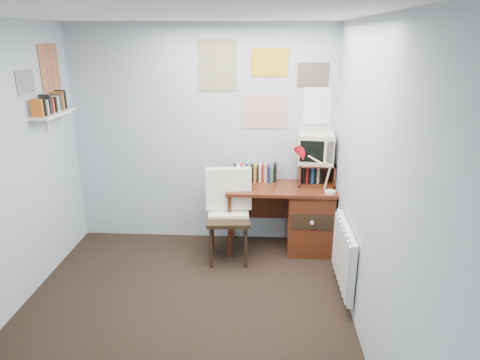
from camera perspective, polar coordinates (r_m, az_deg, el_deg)
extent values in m
plane|color=black|center=(3.89, -8.10, -18.72)|extent=(3.50, 3.50, 0.00)
cube|color=#A7B6BF|center=(4.95, -4.97, 5.73)|extent=(3.00, 0.02, 2.50)
cube|color=#A7B6BF|center=(3.32, 17.13, -1.56)|extent=(0.02, 3.50, 2.50)
cube|color=white|center=(3.11, -10.33, 21.13)|extent=(3.00, 3.50, 0.02)
cube|color=#552413|center=(4.78, 5.49, -1.07)|extent=(1.20, 0.55, 0.03)
cube|color=#552413|center=(4.95, 9.19, -5.28)|extent=(0.50, 0.50, 0.72)
cylinder|color=#552413|center=(4.72, -1.39, -6.27)|extent=(0.04, 0.04, 0.72)
cylinder|color=#552413|center=(5.15, -0.99, -4.07)|extent=(0.04, 0.04, 0.72)
cube|color=#552413|center=(5.13, 2.48, -3.48)|extent=(0.64, 0.02, 0.30)
cube|color=black|center=(4.61, -1.55, -5.22)|extent=(0.53, 0.51, 0.97)
cube|color=#B50C15|center=(4.58, 12.10, 0.69)|extent=(0.36, 0.33, 0.42)
cube|color=#552413|center=(4.88, 10.07, 0.89)|extent=(0.40, 0.30, 0.25)
cube|color=beige|center=(4.82, 10.06, 4.45)|extent=(0.41, 0.39, 0.36)
cube|color=#552413|center=(4.91, 2.66, 1.10)|extent=(0.60, 0.14, 0.22)
cube|color=white|center=(4.14, 13.73, -9.75)|extent=(0.09, 0.80, 0.60)
cube|color=white|center=(4.68, -23.66, 8.12)|extent=(0.20, 0.62, 0.24)
cube|color=white|center=(4.80, 3.34, 12.63)|extent=(1.20, 0.01, 0.90)
cube|color=white|center=(4.68, -25.33, 12.63)|extent=(0.01, 0.70, 0.60)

